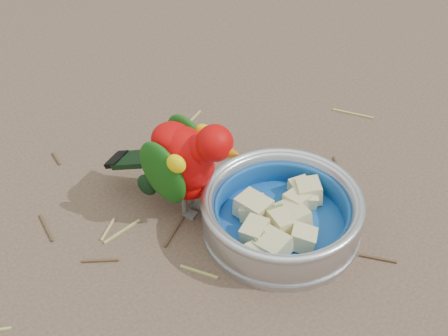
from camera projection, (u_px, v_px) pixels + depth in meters
ground at (296, 273)px, 0.87m from camera, size 60.00×60.00×0.00m
food_bowl at (281, 227)px, 0.92m from camera, size 0.21×0.21×0.02m
bowl_wall at (282, 211)px, 0.90m from camera, size 0.21×0.21×0.04m
fruit_wedges at (282, 215)px, 0.91m from camera, size 0.13×0.13×0.03m
lory_parrot at (184, 167)px, 0.91m from camera, size 0.16×0.21×0.15m
ground_debris at (270, 218)px, 0.94m from camera, size 0.90×0.80×0.01m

